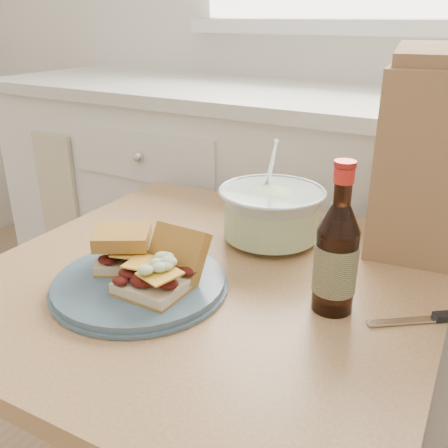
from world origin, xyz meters
The scene contains 8 objects.
cabinet_run centered at (0.00, 1.70, 0.47)m, with size 2.50×0.64×0.94m.
dining_table centered at (0.05, 0.93, 0.60)m, with size 0.88×0.88×0.70m.
plate centered at (-0.03, 0.82, 0.71)m, with size 0.31×0.31×0.02m, color #455E70.
sandwich_left centered at (-0.09, 0.84, 0.76)m, with size 0.13×0.13×0.07m.
sandwich_right centered at (0.02, 0.82, 0.75)m, with size 0.11×0.15×0.09m.
coleslaw_bowl centered at (0.08, 1.12, 0.76)m, with size 0.23×0.23×0.23m.
beer_bottle centered at (0.29, 0.93, 0.80)m, with size 0.07×0.07×0.26m.
knife centered at (0.46, 0.99, 0.71)m, with size 0.16×0.13×0.01m.
Camera 1 is at (0.50, 0.22, 1.16)m, focal length 40.00 mm.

